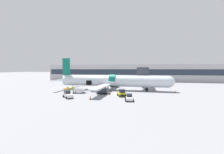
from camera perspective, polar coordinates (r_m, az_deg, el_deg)
ground_plane at (r=39.09m, az=-0.14°, el=-6.30°), size 500.00×500.00×0.00m
terminal_strip at (r=82.14m, az=6.58°, el=1.64°), size 91.42×9.12×8.73m
jet_bridge_stub at (r=50.25m, az=11.75°, el=1.68°), size 3.56×11.14×6.90m
airplane at (r=45.24m, az=-0.20°, el=-1.57°), size 35.53×29.14×9.81m
baggage_tug_lead at (r=34.95m, az=3.72°, el=-6.22°), size 2.48×3.13×1.72m
baggage_tug_mid at (r=34.70m, az=-16.51°, el=-6.48°), size 3.22×3.13×1.61m
baggage_tug_rear at (r=30.44m, az=6.60°, el=-7.90°), size 2.03×2.74×1.38m
baggage_cart_loading at (r=40.70m, az=-12.50°, el=-5.30°), size 4.13×2.50×1.03m
baggage_cart_queued at (r=41.97m, az=-5.98°, el=-4.92°), size 3.84×2.03×1.12m
ground_crew_loader_a at (r=42.68m, az=-16.33°, el=-4.52°), size 0.53×0.47×1.56m
ground_crew_loader_b at (r=44.67m, az=-14.71°, el=-4.16°), size 0.52×0.48×1.57m
ground_crew_driver at (r=41.42m, az=-16.54°, el=-4.61°), size 0.61×0.45×1.76m
ground_crew_supervisor at (r=39.04m, az=-17.31°, el=-5.08°), size 0.62×0.49×1.77m
safety_cone_nose at (r=43.97m, az=22.92°, el=-5.11°), size 0.49×0.49×0.64m
safety_cone_engine_left at (r=31.95m, az=-8.27°, el=-7.79°), size 0.54×0.54×0.77m
safety_cone_wingtip at (r=38.42m, az=-0.78°, el=-6.07°), size 0.51×0.51×0.58m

